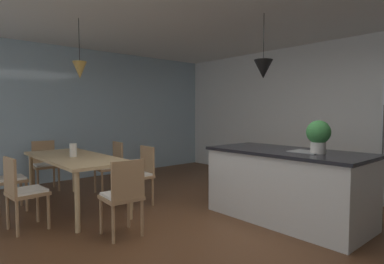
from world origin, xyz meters
name	(u,v)px	position (x,y,z in m)	size (l,w,h in m)	color
ground_plane	(220,235)	(0.00, 0.00, -0.02)	(10.00, 8.40, 0.04)	brown
wall_back_kitchen	(347,114)	(0.00, 3.26, 1.35)	(10.00, 0.12, 2.70)	white
window_wall_left_glazing	(80,114)	(-4.06, 0.00, 1.35)	(0.06, 8.40, 2.70)	#9EB7C6
dining_table	(75,161)	(-2.05, -0.88, 0.69)	(2.07, 0.85, 0.75)	tan
chair_near_left	(6,178)	(-2.52, -1.67, 0.47)	(0.41, 0.41, 0.87)	#A87F56
chair_far_right	(140,173)	(-1.58, -0.09, 0.47)	(0.42, 0.42, 0.87)	#A87F56
chair_near_right	(23,190)	(-1.58, -1.67, 0.47)	(0.43, 0.43, 0.87)	#A87F56
chair_far_left	(111,165)	(-2.51, -0.09, 0.47)	(0.43, 0.43, 0.87)	#A87F56
chair_kitchen_end	(123,194)	(-0.64, -0.89, 0.47)	(0.43, 0.43, 0.87)	#A87F56
chair_window_end	(45,164)	(-3.46, -0.88, 0.47)	(0.43, 0.43, 0.87)	#A87F56
kitchen_island	(287,184)	(0.24, 0.97, 0.46)	(2.00, 0.96, 0.91)	silver
pendant_over_table	(80,70)	(-1.99, -0.80, 1.98)	(0.20, 0.20, 0.84)	black
pendant_over_island_main	(263,69)	(-0.15, 0.97, 1.96)	(0.25, 0.25, 0.86)	black
potted_plant_on_island	(318,135)	(0.65, 0.97, 1.12)	(0.28, 0.28, 0.39)	beige
vase_on_dining_table	(73,150)	(-2.00, -0.92, 0.85)	(0.10, 0.10, 0.19)	silver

